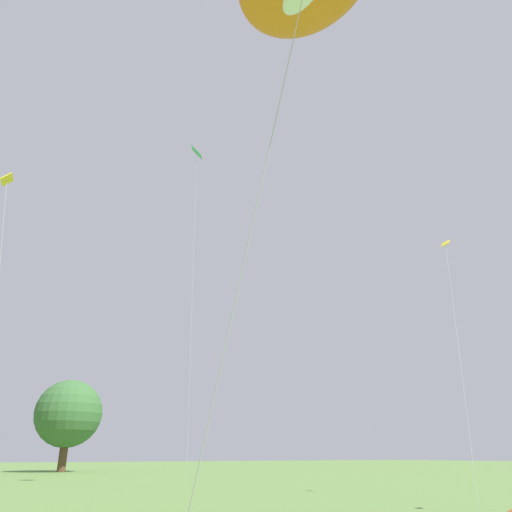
% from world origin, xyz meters
% --- Properties ---
extents(small_kite_tiny_distant, '(3.66, 2.48, 13.01)m').
position_xyz_m(small_kite_tiny_distant, '(15.28, 13.31, 10.95)').
color(small_kite_tiny_distant, yellow).
rests_on(small_kite_tiny_distant, ground).
extents(small_kite_triangle_green, '(1.58, 1.28, 14.01)m').
position_xyz_m(small_kite_triangle_green, '(-5.58, 20.58, 12.30)').
color(small_kite_triangle_green, yellow).
rests_on(small_kite_triangle_green, ground).
extents(small_kite_streamer_purple, '(1.29, 2.14, 24.25)m').
position_xyz_m(small_kite_streamer_purple, '(6.96, 28.00, 22.37)').
color(small_kite_streamer_purple, green).
rests_on(small_kite_streamer_purple, ground).
extents(tree_oak_right, '(7.93, 7.93, 10.55)m').
position_xyz_m(tree_oak_right, '(7.57, 63.73, 6.56)').
color(tree_oak_right, '#513823').
rests_on(tree_oak_right, ground).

